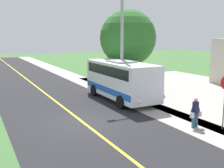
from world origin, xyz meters
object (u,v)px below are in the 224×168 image
at_px(pedestrian_with_bags, 195,112).
at_px(tree_curbside, 128,38).
at_px(shuttle_bus_front, 121,79).
at_px(street_light_pole, 121,37).

relative_size(pedestrian_with_bags, tree_curbside, 0.23).
height_order(shuttle_bus_front, tree_curbside, tree_curbside).
relative_size(shuttle_bus_front, tree_curbside, 1.02).
height_order(shuttle_bus_front, street_light_pole, street_light_pole).
bearing_deg(tree_curbside, street_light_pole, 51.34).
bearing_deg(shuttle_bus_front, tree_curbside, -126.70).
bearing_deg(street_light_pole, tree_curbside, -128.66).
xyz_separation_m(pedestrian_with_bags, tree_curbside, (-2.42, -11.11, 3.73)).
relative_size(street_light_pole, tree_curbside, 1.20).
height_order(pedestrian_with_bags, tree_curbside, tree_curbside).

